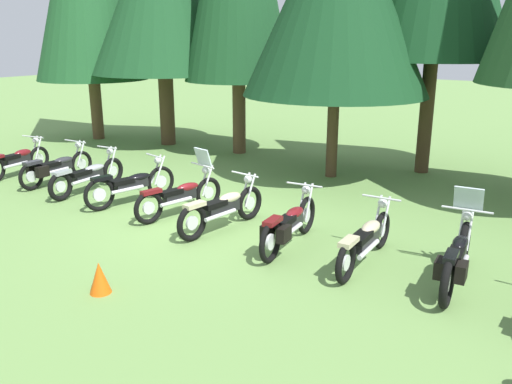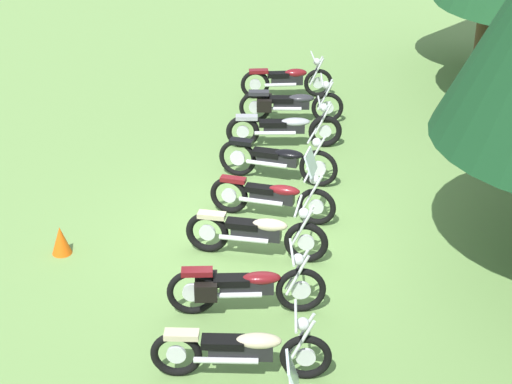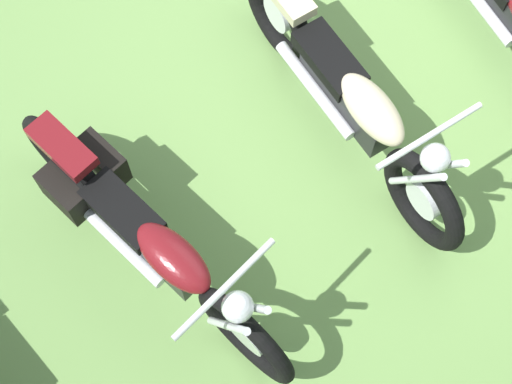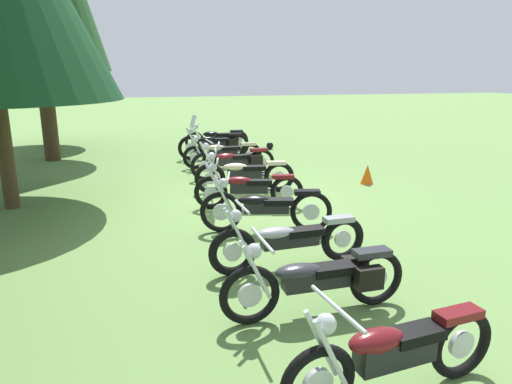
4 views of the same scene
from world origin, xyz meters
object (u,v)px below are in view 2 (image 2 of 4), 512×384
(motorcycle_2, at_px, (285,128))
(traffic_cone, at_px, (61,240))
(motorcycle_1, at_px, (289,103))
(motorcycle_5, at_px, (257,233))
(motorcycle_4, at_px, (274,196))
(motorcycle_0, at_px, (288,80))
(motorcycle_6, at_px, (243,286))
(motorcycle_7, at_px, (242,350))
(motorcycle_3, at_px, (278,159))

(motorcycle_2, height_order, traffic_cone, motorcycle_2)
(motorcycle_1, distance_m, motorcycle_5, 5.59)
(motorcycle_1, bearing_deg, motorcycle_4, -94.25)
(motorcycle_0, relative_size, motorcycle_6, 0.95)
(motorcycle_6, height_order, motorcycle_7, motorcycle_6)
(motorcycle_6, bearing_deg, traffic_cone, 148.93)
(motorcycle_5, relative_size, traffic_cone, 4.77)
(motorcycle_6, bearing_deg, motorcycle_2, 80.38)
(motorcycle_4, bearing_deg, motorcycle_3, 101.64)
(motorcycle_3, height_order, motorcycle_6, motorcycle_3)
(motorcycle_0, relative_size, motorcycle_3, 0.95)
(motorcycle_6, relative_size, traffic_cone, 4.72)
(motorcycle_5, bearing_deg, traffic_cone, -170.84)
(motorcycle_1, xyz_separation_m, motorcycle_6, (7.11, -0.44, 0.01))
(motorcycle_1, bearing_deg, motorcycle_5, -96.07)
(motorcycle_4, bearing_deg, motorcycle_5, -87.73)
(traffic_cone, bearing_deg, motorcycle_2, 141.87)
(motorcycle_5, relative_size, motorcycle_6, 1.01)
(motorcycle_5, distance_m, motorcycle_6, 1.53)
(motorcycle_1, relative_size, motorcycle_6, 1.00)
(motorcycle_7, bearing_deg, motorcycle_2, 85.83)
(motorcycle_7, bearing_deg, motorcycle_4, 85.19)
(motorcycle_0, bearing_deg, motorcycle_4, -98.27)
(motorcycle_5, height_order, traffic_cone, motorcycle_5)
(motorcycle_7, distance_m, traffic_cone, 4.24)
(motorcycle_0, xyz_separation_m, motorcycle_1, (1.51, 0.07, -0.00))
(motorcycle_7, bearing_deg, traffic_cone, 135.91)
(motorcycle_6, xyz_separation_m, motorcycle_7, (1.41, 0.10, -0.01))
(motorcycle_2, bearing_deg, motorcycle_7, -96.51)
(motorcycle_4, bearing_deg, motorcycle_2, 100.45)
(motorcycle_0, xyz_separation_m, motorcycle_2, (2.81, 0.03, -0.02))
(motorcycle_1, bearing_deg, motorcycle_0, 90.15)
(motorcycle_2, bearing_deg, motorcycle_1, 83.80)
(motorcycle_7, bearing_deg, motorcycle_5, 88.07)
(motorcycle_2, relative_size, motorcycle_7, 1.01)
(motorcycle_0, xyz_separation_m, motorcycle_4, (5.83, -0.05, 0.01))
(motorcycle_3, xyz_separation_m, motorcycle_4, (1.47, -0.01, -0.00))
(motorcycle_0, height_order, motorcycle_2, motorcycle_2)
(motorcycle_1, bearing_deg, traffic_cone, -124.08)
(motorcycle_1, relative_size, motorcycle_3, 1.00)
(motorcycle_5, xyz_separation_m, motorcycle_7, (2.94, -0.01, -0.01))
(motorcycle_0, height_order, traffic_cone, motorcycle_0)
(motorcycle_1, distance_m, motorcycle_7, 8.53)
(motorcycle_4, bearing_deg, traffic_cone, -146.15)
(motorcycle_2, distance_m, motorcycle_6, 5.82)
(motorcycle_1, height_order, motorcycle_4, motorcycle_4)
(motorcycle_2, bearing_deg, motorcycle_5, -98.05)
(motorcycle_3, distance_m, motorcycle_7, 5.67)
(motorcycle_0, xyz_separation_m, motorcycle_6, (8.62, -0.37, 0.01))
(motorcycle_4, distance_m, traffic_cone, 3.62)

